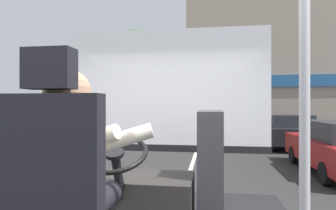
{
  "coord_description": "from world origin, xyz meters",
  "views": [
    {
      "loc": [
        0.57,
        -1.79,
        1.79
      ],
      "look_at": [
        0.13,
        1.06,
        1.8
      ],
      "focal_mm": 30.52,
      "sensor_mm": 36.0,
      "label": 1
    }
  ],
  "objects_px": {
    "driver_seat": "(61,209)",
    "parked_car_blue": "(269,123)",
    "fare_box": "(210,167)",
    "parked_car_black": "(286,130)",
    "steering_console": "(130,196)",
    "handrail_pole": "(304,80)",
    "parked_car_green": "(257,120)",
    "bus_driver": "(73,164)"
  },
  "relations": [
    {
      "from": "fare_box",
      "to": "parked_car_green",
      "type": "distance_m",
      "value": 21.43
    },
    {
      "from": "fare_box",
      "to": "steering_console",
      "type": "bearing_deg",
      "value": -177.19
    },
    {
      "from": "fare_box",
      "to": "parked_car_black",
      "type": "bearing_deg",
      "value": 72.93
    },
    {
      "from": "parked_car_green",
      "to": "parked_car_black",
      "type": "bearing_deg",
      "value": -92.42
    },
    {
      "from": "bus_driver",
      "to": "parked_car_green",
      "type": "relative_size",
      "value": 0.19
    },
    {
      "from": "bus_driver",
      "to": "parked_car_black",
      "type": "bearing_deg",
      "value": 71.31
    },
    {
      "from": "fare_box",
      "to": "parked_car_black",
      "type": "height_order",
      "value": "fare_box"
    },
    {
      "from": "driver_seat",
      "to": "handrail_pole",
      "type": "relative_size",
      "value": 0.56
    },
    {
      "from": "bus_driver",
      "to": "fare_box",
      "type": "bearing_deg",
      "value": 57.43
    },
    {
      "from": "fare_box",
      "to": "parked_car_green",
      "type": "height_order",
      "value": "fare_box"
    },
    {
      "from": "fare_box",
      "to": "parked_car_blue",
      "type": "xyz_separation_m",
      "value": [
        3.68,
        16.41,
        -0.59
      ]
    },
    {
      "from": "bus_driver",
      "to": "parked_car_blue",
      "type": "height_order",
      "value": "bus_driver"
    },
    {
      "from": "bus_driver",
      "to": "handrail_pole",
      "type": "xyz_separation_m",
      "value": [
        1.1,
        -0.08,
        0.41
      ]
    },
    {
      "from": "handrail_pole",
      "to": "parked_car_green",
      "type": "xyz_separation_m",
      "value": [
        3.26,
        22.28,
        -1.23
      ]
    },
    {
      "from": "steering_console",
      "to": "handrail_pole",
      "type": "distance_m",
      "value": 1.83
    },
    {
      "from": "bus_driver",
      "to": "steering_console",
      "type": "height_order",
      "value": "bus_driver"
    },
    {
      "from": "bus_driver",
      "to": "parked_car_black",
      "type": "distance_m",
      "value": 12.24
    },
    {
      "from": "driver_seat",
      "to": "fare_box",
      "type": "distance_m",
      "value": 1.4
    },
    {
      "from": "steering_console",
      "to": "parked_car_blue",
      "type": "xyz_separation_m",
      "value": [
        4.37,
        16.45,
        -0.31
      ]
    },
    {
      "from": "driver_seat",
      "to": "parked_car_blue",
      "type": "relative_size",
      "value": 0.31
    },
    {
      "from": "fare_box",
      "to": "bus_driver",
      "type": "bearing_deg",
      "value": -122.57
    },
    {
      "from": "steering_console",
      "to": "parked_car_green",
      "type": "xyz_separation_m",
      "value": [
        4.37,
        21.14,
        -0.32
      ]
    },
    {
      "from": "bus_driver",
      "to": "steering_console",
      "type": "distance_m",
      "value": 1.17
    },
    {
      "from": "driver_seat",
      "to": "fare_box",
      "type": "height_order",
      "value": "driver_seat"
    },
    {
      "from": "parked_car_black",
      "to": "parked_car_green",
      "type": "distance_m",
      "value": 10.64
    },
    {
      "from": "bus_driver",
      "to": "handrail_pole",
      "type": "height_order",
      "value": "handrail_pole"
    },
    {
      "from": "bus_driver",
      "to": "handrail_pole",
      "type": "bearing_deg",
      "value": -4.35
    },
    {
      "from": "bus_driver",
      "to": "parked_car_green",
      "type": "bearing_deg",
      "value": 78.87
    },
    {
      "from": "handrail_pole",
      "to": "parked_car_blue",
      "type": "bearing_deg",
      "value": 79.46
    },
    {
      "from": "handrail_pole",
      "to": "steering_console",
      "type": "bearing_deg",
      "value": 133.96
    },
    {
      "from": "fare_box",
      "to": "parked_car_blue",
      "type": "distance_m",
      "value": 16.83
    },
    {
      "from": "driver_seat",
      "to": "parked_car_blue",
      "type": "xyz_separation_m",
      "value": [
        4.37,
        17.62,
        -0.63
      ]
    },
    {
      "from": "fare_box",
      "to": "parked_car_green",
      "type": "relative_size",
      "value": 0.23
    },
    {
      "from": "steering_console",
      "to": "fare_box",
      "type": "relative_size",
      "value": 1.11
    },
    {
      "from": "parked_car_blue",
      "to": "steering_console",
      "type": "bearing_deg",
      "value": -104.89
    },
    {
      "from": "handrail_pole",
      "to": "parked_car_blue",
      "type": "distance_m",
      "value": 17.93
    },
    {
      "from": "driver_seat",
      "to": "handrail_pole",
      "type": "distance_m",
      "value": 1.26
    },
    {
      "from": "handrail_pole",
      "to": "parked_car_black",
      "type": "distance_m",
      "value": 12.05
    },
    {
      "from": "bus_driver",
      "to": "handrail_pole",
      "type": "distance_m",
      "value": 1.18
    },
    {
      "from": "fare_box",
      "to": "parked_car_black",
      "type": "distance_m",
      "value": 10.97
    },
    {
      "from": "driver_seat",
      "to": "bus_driver",
      "type": "relative_size",
      "value": 1.62
    },
    {
      "from": "bus_driver",
      "to": "fare_box",
      "type": "xyz_separation_m",
      "value": [
        0.7,
        1.09,
        -0.23
      ]
    }
  ]
}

